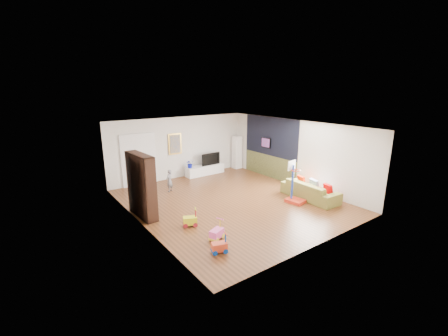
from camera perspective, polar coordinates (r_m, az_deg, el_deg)
floor at (r=10.75m, az=1.26°, el=-6.38°), size 6.50×7.50×0.00m
ceiling at (r=10.07m, az=1.35°, el=8.05°), size 6.50×7.50×0.00m
wall_back at (r=13.43m, az=-8.42°, el=3.87°), size 6.50×0.00×2.70m
wall_front at (r=7.81m, az=18.21°, el=-5.06°), size 6.50×0.00×2.70m
wall_left at (r=8.83m, az=-15.79°, el=-2.54°), size 0.00×7.50×2.70m
wall_right at (r=12.51m, az=13.27°, el=2.78°), size 0.00×7.50×2.70m
navy_accent at (r=13.35m, az=8.82°, el=5.96°), size 0.01×3.20×1.70m
olive_wainscot at (r=13.62m, az=8.59°, el=0.35°), size 0.01×3.20×1.00m
doorway at (r=12.72m, az=-15.88°, el=1.42°), size 1.45×0.06×2.10m
painting_back at (r=13.25m, az=-9.33°, el=4.55°), size 0.62×0.06×0.92m
artwork_right at (r=13.49m, az=7.98°, el=4.80°), size 0.04×0.56×0.46m
media_console at (r=13.95m, az=-3.67°, el=-0.35°), size 1.89×0.49×0.44m
tall_cabinet at (r=14.91m, az=2.46°, el=3.02°), size 0.39×0.39×1.62m
bookshelf at (r=9.59m, az=-15.45°, el=-3.27°), size 0.45×1.40×2.01m
sofa at (r=11.35m, az=16.05°, el=-4.10°), size 0.92×2.20×0.63m
basketball_hoop at (r=10.71m, az=13.67°, el=-2.67°), size 0.61×0.70×1.49m
ride_on_yellow at (r=8.90m, az=-6.51°, el=-9.37°), size 0.46×0.39×0.53m
ride_on_orange at (r=7.55m, az=-0.91°, el=-14.18°), size 0.43×0.34×0.50m
ride_on_pink at (r=8.13m, az=-1.42°, el=-11.76°), size 0.47×0.38×0.54m
child at (r=11.78m, az=-10.36°, el=-2.38°), size 0.39×0.35×0.89m
tv at (r=13.96m, az=-2.74°, el=1.80°), size 0.98×0.17×0.56m
vase_plant at (r=13.46m, az=-6.50°, el=0.85°), size 0.37×0.33×0.40m
pillow_left at (r=11.10m, az=19.21°, el=-3.80°), size 0.16×0.36×0.35m
pillow_center at (r=11.41m, az=16.84°, el=-3.08°), size 0.23×0.43×0.42m
pillow_right at (r=11.82m, az=14.52°, el=-2.28°), size 0.17×0.36×0.35m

